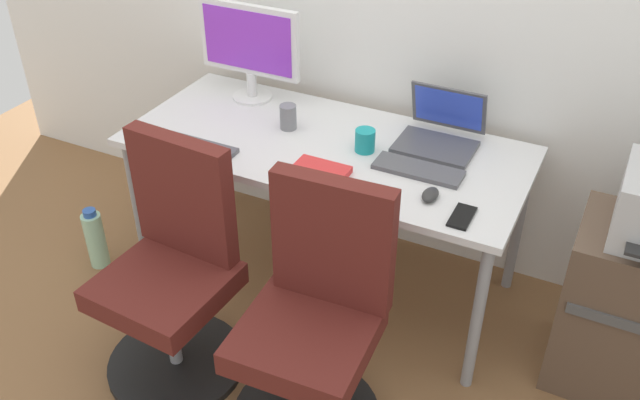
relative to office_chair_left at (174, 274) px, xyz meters
name	(u,v)px	position (x,y,z in m)	size (l,w,h in m)	color
ground_plane	(325,277)	(0.29, 0.68, -0.42)	(5.28, 5.28, 0.00)	brown
desk	(325,156)	(0.29, 0.68, 0.23)	(1.63, 0.74, 0.71)	silver
office_chair_left	(174,274)	(0.00, 0.00, 0.00)	(0.54, 0.54, 0.94)	black
office_chair_right	(315,325)	(0.59, 0.00, 0.00)	(0.54, 0.54, 0.94)	black
water_bottle_on_floor	(95,239)	(-0.70, 0.29, -0.28)	(0.09, 0.09, 0.31)	#A5D8B2
desktop_monitor	(249,46)	(-0.19, 0.91, 0.54)	(0.48, 0.18, 0.43)	silver
open_laptop	(441,131)	(0.71, 0.89, 0.34)	(0.31, 0.29, 0.22)	#4C4C51
keyboard_by_monitor	(195,147)	(-0.15, 0.40, 0.30)	(0.34, 0.12, 0.02)	#515156
keyboard_by_laptop	(418,170)	(0.71, 0.64, 0.30)	(0.34, 0.12, 0.02)	#515156
mouse_by_monitor	(136,133)	(-0.43, 0.38, 0.30)	(0.06, 0.10, 0.03)	silver
mouse_by_laptop	(430,195)	(0.80, 0.49, 0.30)	(0.06, 0.10, 0.03)	#2D2D2D
coffee_mug	(365,140)	(0.46, 0.70, 0.33)	(0.08, 0.08, 0.09)	teal
pen_cup	(288,117)	(0.10, 0.73, 0.34)	(0.07, 0.07, 0.10)	slate
phone_near_monitor	(462,217)	(0.94, 0.42, 0.29)	(0.07, 0.14, 0.01)	black
notebook	(319,172)	(0.38, 0.45, 0.30)	(0.21, 0.15, 0.03)	red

